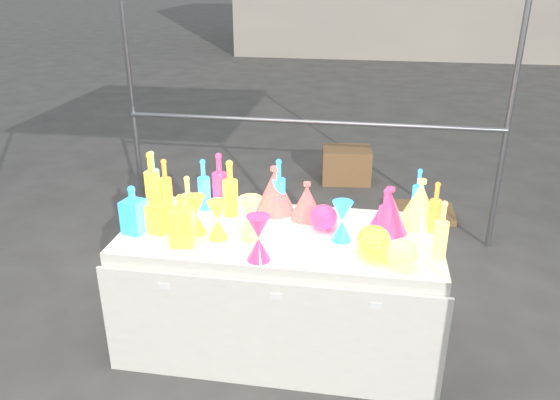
% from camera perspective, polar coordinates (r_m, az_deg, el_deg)
% --- Properties ---
extents(ground, '(80.00, 80.00, 0.00)m').
position_cam_1_polar(ground, '(3.51, 0.00, -14.37)').
color(ground, '#5D5B56').
rests_on(ground, ground).
extents(display_table, '(1.84, 0.83, 0.75)m').
position_cam_1_polar(display_table, '(3.29, -0.03, -9.31)').
color(display_table, white).
rests_on(display_table, ground).
extents(cardboard_box_closed, '(0.54, 0.42, 0.37)m').
position_cam_1_polar(cardboard_box_closed, '(5.87, 6.94, 3.67)').
color(cardboard_box_closed, olive).
rests_on(cardboard_box_closed, ground).
extents(cardboard_box_flat, '(0.61, 0.44, 0.05)m').
position_cam_1_polar(cardboard_box_flat, '(5.26, 14.43, -1.21)').
color(cardboard_box_flat, olive).
rests_on(cardboard_box_flat, ground).
extents(bottle_0, '(0.11, 0.11, 0.35)m').
position_cam_1_polar(bottle_0, '(3.48, -13.26, 2.15)').
color(bottle_0, red).
rests_on(bottle_0, display_table).
extents(bottle_1, '(0.09, 0.09, 0.33)m').
position_cam_1_polar(bottle_1, '(3.37, -7.96, 1.63)').
color(bottle_1, green).
rests_on(bottle_1, display_table).
extents(bottle_2, '(0.10, 0.10, 0.34)m').
position_cam_1_polar(bottle_2, '(3.37, -11.86, 1.46)').
color(bottle_2, '#FFAB1A').
rests_on(bottle_2, display_table).
extents(bottle_3, '(0.10, 0.10, 0.35)m').
position_cam_1_polar(bottle_3, '(3.39, -6.33, 2.08)').
color(bottle_3, '#1C3DA3').
rests_on(bottle_3, display_table).
extents(bottle_4, '(0.09, 0.09, 0.31)m').
position_cam_1_polar(bottle_4, '(3.16, -9.56, -0.15)').
color(bottle_4, '#179081').
rests_on(bottle_4, display_table).
extents(bottle_5, '(0.08, 0.08, 0.35)m').
position_cam_1_polar(bottle_5, '(3.51, -13.06, 2.31)').
color(bottle_5, '#AA2294').
rests_on(bottle_5, display_table).
extents(bottle_6, '(0.09, 0.09, 0.35)m').
position_cam_1_polar(bottle_6, '(3.27, -5.22, 1.28)').
color(bottle_6, red).
rests_on(bottle_6, display_table).
extents(bottle_7, '(0.09, 0.09, 0.34)m').
position_cam_1_polar(bottle_7, '(3.29, -0.13, 1.47)').
color(bottle_7, green).
rests_on(bottle_7, display_table).
extents(decanter_0, '(0.14, 0.14, 0.29)m').
position_cam_1_polar(decanter_0, '(2.97, -10.21, -2.02)').
color(decanter_0, red).
rests_on(decanter_0, display_table).
extents(decanter_1, '(0.12, 0.12, 0.26)m').
position_cam_1_polar(decanter_1, '(3.14, -12.69, -1.11)').
color(decanter_1, '#FFAB1A').
rests_on(decanter_1, display_table).
extents(decanter_2, '(0.14, 0.14, 0.28)m').
position_cam_1_polar(decanter_2, '(3.16, -15.06, -0.93)').
color(decanter_2, green).
rests_on(decanter_2, display_table).
extents(hourglass_0, '(0.15, 0.15, 0.23)m').
position_cam_1_polar(hourglass_0, '(3.09, -8.75, -1.55)').
color(hourglass_0, '#FFAB1A').
rests_on(hourglass_0, display_table).
extents(hourglass_1, '(0.13, 0.13, 0.25)m').
position_cam_1_polar(hourglass_1, '(2.78, -2.27, -4.01)').
color(hourglass_1, '#1C3DA3').
rests_on(hourglass_1, display_table).
extents(hourglass_2, '(0.14, 0.14, 0.25)m').
position_cam_1_polar(hourglass_2, '(3.00, -3.06, -1.90)').
color(hourglass_2, '#179081').
rests_on(hourglass_2, display_table).
extents(hourglass_3, '(0.14, 0.14, 0.22)m').
position_cam_1_polar(hourglass_3, '(3.05, -3.46, -1.75)').
color(hourglass_3, '#AA2294').
rests_on(hourglass_3, display_table).
extents(hourglass_4, '(0.12, 0.12, 0.22)m').
position_cam_1_polar(hourglass_4, '(3.02, -6.51, -2.09)').
color(hourglass_4, red).
rests_on(hourglass_4, display_table).
extents(hourglass_5, '(0.14, 0.14, 0.23)m').
position_cam_1_polar(hourglass_5, '(2.99, 6.49, -2.21)').
color(hourglass_5, green).
rests_on(hourglass_5, display_table).
extents(globe_0, '(0.22, 0.22, 0.14)m').
position_cam_1_polar(globe_0, '(2.85, 9.88, -4.90)').
color(globe_0, red).
rests_on(globe_0, display_table).
extents(globe_1, '(0.18, 0.18, 0.13)m').
position_cam_1_polar(globe_1, '(2.81, 12.64, -5.64)').
color(globe_1, '#179081').
rests_on(globe_1, display_table).
extents(globe_2, '(0.21, 0.21, 0.14)m').
position_cam_1_polar(globe_2, '(2.89, 9.73, -4.34)').
color(globe_2, '#FFAB1A').
rests_on(globe_2, display_table).
extents(globe_3, '(0.17, 0.17, 0.13)m').
position_cam_1_polar(globe_3, '(3.13, 4.55, -1.96)').
color(globe_3, '#1C3DA3').
rests_on(globe_3, display_table).
extents(lampshade_0, '(0.25, 0.25, 0.29)m').
position_cam_1_polar(lampshade_0, '(3.31, -0.54, 1.11)').
color(lampshade_0, gold).
rests_on(lampshade_0, display_table).
extents(lampshade_1, '(0.22, 0.22, 0.23)m').
position_cam_1_polar(lampshade_1, '(3.23, 2.81, -0.06)').
color(lampshade_1, gold).
rests_on(lampshade_1, display_table).
extents(lampshade_2, '(0.29, 0.29, 0.27)m').
position_cam_1_polar(lampshade_2, '(3.13, 11.31, -0.98)').
color(lampshade_2, '#1C3DA3').
rests_on(lampshade_2, display_table).
extents(lampshade_3, '(0.25, 0.25, 0.28)m').
position_cam_1_polar(lampshade_3, '(3.25, 14.41, -0.23)').
color(lampshade_3, '#179081').
rests_on(lampshade_3, display_table).
extents(bottle_8, '(0.07, 0.07, 0.30)m').
position_cam_1_polar(bottle_8, '(3.36, 14.21, 0.76)').
color(bottle_8, green).
rests_on(bottle_8, display_table).
extents(bottle_9, '(0.08, 0.08, 0.30)m').
position_cam_1_polar(bottle_9, '(3.18, 15.91, -0.72)').
color(bottle_9, '#FFAB1A').
rests_on(bottle_9, display_table).
extents(bottle_10, '(0.07, 0.07, 0.29)m').
position_cam_1_polar(bottle_10, '(3.05, 10.87, -1.37)').
color(bottle_10, '#1C3DA3').
rests_on(bottle_10, display_table).
extents(bottle_11, '(0.10, 0.10, 0.32)m').
position_cam_1_polar(bottle_11, '(2.89, 16.51, -3.04)').
color(bottle_11, '#179081').
rests_on(bottle_11, display_table).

